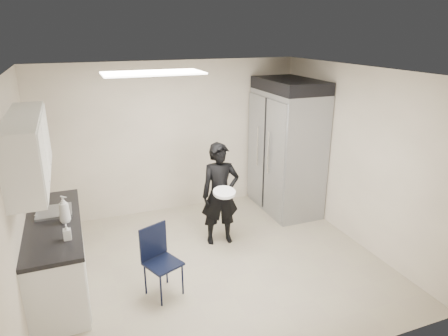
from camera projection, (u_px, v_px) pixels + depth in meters
name	position (u px, v px, depth m)	size (l,w,h in m)	color
floor	(213.00, 264.00, 5.53)	(4.50, 4.50, 0.00)	tan
ceiling	(211.00, 72.00, 4.67)	(4.50, 4.50, 0.00)	silver
back_wall	(173.00, 138.00, 6.86)	(4.50, 4.50, 0.00)	beige
left_wall	(17.00, 202.00, 4.33)	(4.00, 4.00, 0.00)	beige
right_wall	(356.00, 156.00, 5.87)	(4.00, 4.00, 0.00)	beige
ceiling_panel	(153.00, 73.00, 4.83)	(1.20, 0.60, 0.02)	white
lower_counter	(57.00, 257.00, 4.89)	(0.60, 1.90, 0.86)	silver
countertop	(52.00, 224.00, 4.74)	(0.64, 1.95, 0.05)	black
sink	(54.00, 216.00, 4.98)	(0.42, 0.40, 0.14)	gray
faucet	(35.00, 207.00, 4.86)	(0.02, 0.02, 0.24)	silver
upper_cabinets	(28.00, 149.00, 4.39)	(0.35, 1.80, 0.75)	silver
towel_dispenser	(31.00, 141.00, 5.45)	(0.22, 0.30, 0.35)	black
notice_sticker_left	(19.00, 205.00, 4.44)	(0.00, 0.12, 0.07)	yellow
notice_sticker_right	(21.00, 201.00, 4.63)	(0.00, 0.12, 0.07)	yellow
commercial_fridge	(286.00, 152.00, 6.93)	(0.80, 1.35, 2.10)	gray
fridge_compressor	(290.00, 85.00, 6.55)	(0.80, 1.35, 0.20)	black
folding_chair	(163.00, 264.00, 4.76)	(0.38, 0.38, 0.85)	black
man_tuxedo	(220.00, 194.00, 5.87)	(0.57, 0.38, 1.55)	black
bucket_lid	(224.00, 192.00, 5.60)	(0.32, 0.32, 0.04)	white
soap_bottle_a	(64.00, 209.00, 4.68)	(0.13, 0.13, 0.33)	white
soap_bottle_b	(67.00, 232.00, 4.31)	(0.08, 0.08, 0.18)	#B6B5C2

